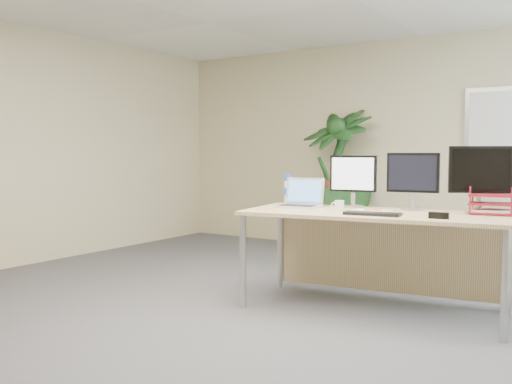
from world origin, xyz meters
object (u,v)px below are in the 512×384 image
Objects in this scene: floor_plant at (335,193)px; monitor_right at (413,177)px; laptop at (301,200)px; desk at (378,231)px; monitor_left at (353,178)px.

monitor_right is at bearing -50.97° from floor_plant.
laptop is at bearing -162.18° from monitor_right.
desk is 5.58× the size of laptop.
desk is at bearing -133.73° from monitor_right.
floor_plant is (-1.48, 2.31, 0.12)m from desk.
desk is 0.54m from monitor_left.
floor_plant is at bearing 122.63° from desk.
monitor_right is at bearing 17.82° from laptop.
monitor_right is 1.22× the size of laptop.
desk is 4.82× the size of monitor_left.
floor_plant is 3.33× the size of monitor_left.
monitor_left is 0.95× the size of monitor_right.
laptop is at bearing -71.48° from floor_plant.
monitor_left is at bearing 28.16° from laptop.
floor_plant reaches higher than monitor_left.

